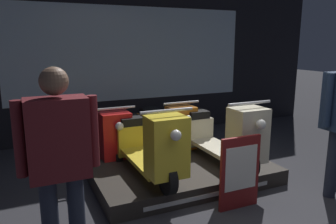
{
  "coord_description": "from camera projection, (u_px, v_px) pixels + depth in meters",
  "views": [
    {
      "loc": [
        -1.96,
        -2.22,
        1.75
      ],
      "look_at": [
        -0.05,
        1.98,
        0.77
      ],
      "focal_mm": 35.0,
      "sensor_mm": 36.0,
      "label": 1
    }
  ],
  "objects": [
    {
      "name": "shop_wall_back",
      "position": [
        132.0,
        51.0,
        6.09
      ],
      "size": [
        8.21,
        0.09,
        3.2
      ],
      "color": "black",
      "rests_on": "ground_plane"
    },
    {
      "name": "scooter_backrow_1",
      "position": [
        165.0,
        128.0,
        5.44
      ],
      "size": [
        0.57,
        1.71,
        0.91
      ],
      "color": "black",
      "rests_on": "ground_plane"
    },
    {
      "name": "display_platform",
      "position": [
        183.0,
        173.0,
        4.25
      ],
      "size": [
        2.28,
        1.36,
        0.2
      ],
      "color": "#2D2823",
      "rests_on": "ground_plane"
    },
    {
      "name": "person_left_browsing",
      "position": [
        59.0,
        155.0,
        2.43
      ],
      "size": [
        0.6,
        0.25,
        1.59
      ],
      "color": "#232838",
      "rests_on": "ground_plane"
    },
    {
      "name": "scooter_backrow_0",
      "position": [
        105.0,
        135.0,
        5.03
      ],
      "size": [
        0.57,
        1.71,
        0.91
      ],
      "color": "black",
      "rests_on": "ground_plane"
    },
    {
      "name": "price_sign_board",
      "position": [
        240.0,
        173.0,
        3.47
      ],
      "size": [
        0.48,
        0.04,
        0.8
      ],
      "color": "maroon",
      "rests_on": "ground_plane"
    },
    {
      "name": "scooter_display_left",
      "position": [
        146.0,
        144.0,
        3.92
      ],
      "size": [
        0.57,
        1.71,
        0.91
      ],
      "color": "black",
      "rests_on": "display_platform"
    },
    {
      "name": "scooter_display_right",
      "position": [
        219.0,
        135.0,
        4.33
      ],
      "size": [
        0.57,
        1.71,
        0.91
      ],
      "color": "black",
      "rests_on": "display_platform"
    }
  ]
}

